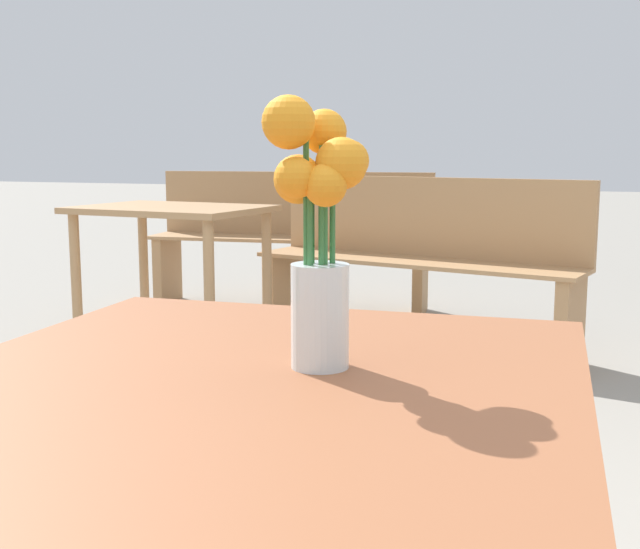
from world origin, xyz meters
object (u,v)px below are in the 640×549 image
Objects in this scene: table_front at (241,469)px; table_back at (172,229)px; flower_vase at (318,230)px; bench_near at (421,255)px; bench_far at (292,233)px.

table_front is 3.14m from table_back.
bench_near is at bearing 100.97° from flower_vase.
table_front is 2.95× the size of flower_vase.
bench_near is at bearing 99.56° from table_front.
bench_far is (-1.59, 3.77, -0.42)m from flower_vase.
bench_near is (-0.58, 3.01, -0.42)m from flower_vase.
flower_vase is 3.10m from bench_near.
bench_far is (-1.53, 3.86, -0.15)m from table_front.
table_front is 0.29m from flower_vase.
bench_near is 1.79× the size of table_back.
table_back is (-1.16, -0.45, 0.13)m from bench_near.
flower_vase is at bearing -79.03° from bench_near.
table_front is 1.02× the size of table_back.
flower_vase is 3.11m from table_back.
flower_vase is 4.11m from bench_far.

